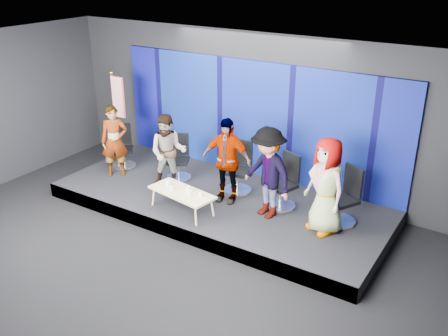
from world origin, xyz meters
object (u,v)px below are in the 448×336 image
Objects in this scene: chair_a at (124,153)px; mug_d at (189,193)px; panelist_b at (168,152)px; chair_c at (239,175)px; flag_stand at (118,114)px; chair_e at (343,205)px; mug_a at (168,183)px; panelist_c at (226,160)px; chair_b at (179,164)px; chair_d at (283,190)px; panelist_d at (268,173)px; panelist_a at (115,141)px; panelist_e at (326,186)px; coffee_table at (182,193)px; mug_e at (201,194)px; mug_b at (171,188)px; mug_c at (188,189)px.

mug_d is at bearing -63.99° from chair_a.
panelist_b is 1.50× the size of chair_c.
chair_e is at bearing 1.94° from flag_stand.
flag_stand is at bearing 171.86° from chair_c.
flag_stand is (-2.45, 1.24, 0.69)m from mug_a.
chair_c is at bearing 82.02° from panelist_c.
chair_d reaches higher than chair_b.
chair_a is at bearing 157.83° from mug_d.
chair_b is at bearing -170.68° from panelist_d.
panelist_a is 2.01m from mug_a.
panelist_e is (5.16, -0.28, 0.57)m from chair_a.
panelist_a is at bearing -157.64° from panelist_d.
chair_c reaches higher than coffee_table.
chair_e is at bearing 41.80° from panelist_d.
panelist_c is at bearing 74.45° from mug_d.
mug_e is (0.21, 0.10, -0.01)m from mug_d.
panelist_a is 18.13× the size of mug_b.
panelist_b is at bearing 140.64° from coffee_table.
mug_a is at bearing 176.30° from mug_e.
chair_e reaches higher than mug_e.
flag_stand is at bearing 153.24° from mug_a.
chair_c is at bearing 64.51° from mug_b.
chair_b is 0.62× the size of panelist_b.
mug_c is (0.11, 0.06, 0.09)m from coffee_table.
panelist_b is 1.58m from chair_c.
mug_b reaches higher than coffee_table.
panelist_a is 3.99m from chair_d.
flag_stand is (-1.97, 0.60, 0.34)m from panelist_b.
mug_a is (1.91, -0.51, -0.35)m from panelist_a.
panelist_b is at bearing 144.67° from mug_d.
chair_b is 3.71m from panelist_e.
coffee_table is 0.44m from mug_e.
mug_a is at bearing -131.45° from chair_e.
flag_stand reaches higher than chair_c.
panelist_c reaches higher than panelist_a.
chair_c is at bearing -2.52° from panelist_b.
mug_c is at bearing -54.51° from panelist_a.
panelist_c is 1.05m from mug_d.
panelist_a is 2.82m from panelist_c.
mug_e is at bearing -126.37° from panelist_d.
coffee_table is at bearing -64.59° from chair_a.
chair_d is 0.51× the size of flag_stand.
panelist_c reaches higher than chair_c.
chair_e is (5.36, 0.19, 0.03)m from chair_a.
panelist_d is at bearing -39.01° from chair_b.
panelist_c reaches higher than mug_d.
panelist_c reaches higher than chair_b.
chair_b is 1.51m from mug_b.
coffee_table is 14.47× the size of mug_d.
panelist_a is 15.62× the size of mug_c.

